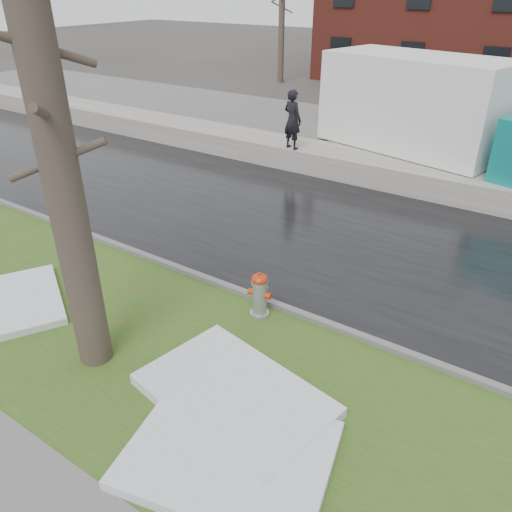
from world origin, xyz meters
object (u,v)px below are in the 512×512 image
Objects in this scene: tree at (59,165)px; box_truck at (447,118)px; fire_hydrant at (260,293)px; worker at (292,120)px.

tree is 12.23m from box_truck.
box_truck reaches higher than fire_hydrant.
fire_hydrant is at bearing -80.34° from box_truck.
box_truck is 5.85× the size of worker.
box_truck is at bearing 77.99° from fire_hydrant.
tree is 3.54× the size of worker.
fire_hydrant is 0.08× the size of box_truck.
worker is (-3.73, 7.49, 1.15)m from fire_hydrant.
fire_hydrant is 8.45m from worker.
box_truck is 4.70m from worker.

